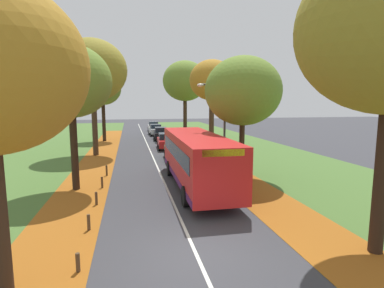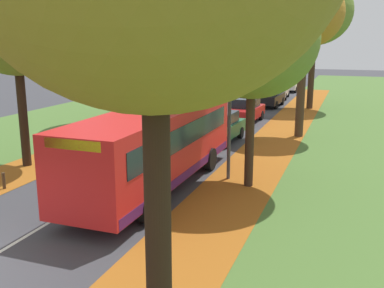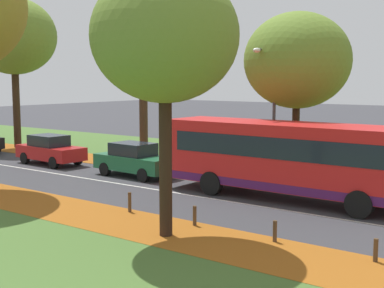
# 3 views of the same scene
# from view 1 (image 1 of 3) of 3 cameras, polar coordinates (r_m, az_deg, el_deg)

# --- Properties ---
(ground_plane) EXTENTS (160.00, 160.00, 0.00)m
(ground_plane) POSITION_cam_1_polar(r_m,az_deg,el_deg) (10.13, 0.80, -20.24)
(ground_plane) COLOR #38383D
(grass_verge_left) EXTENTS (12.00, 90.00, 0.01)m
(grass_verge_left) POSITION_cam_1_polar(r_m,az_deg,el_deg) (30.00, -25.65, -2.06)
(grass_verge_left) COLOR #476B2D
(grass_verge_left) RESTS_ON ground
(leaf_litter_left) EXTENTS (2.80, 60.00, 0.00)m
(leaf_litter_left) POSITION_cam_1_polar(r_m,az_deg,el_deg) (23.36, -18.11, -4.29)
(leaf_litter_left) COLOR #9E5619
(leaf_litter_left) RESTS_ON grass_verge_left
(grass_verge_right) EXTENTS (12.00, 90.00, 0.01)m
(grass_verge_right) POSITION_cam_1_polar(r_m,az_deg,el_deg) (31.18, 9.29, -1.03)
(grass_verge_right) COLOR #476B2D
(grass_verge_right) RESTS_ON ground
(leaf_litter_right) EXTENTS (2.80, 60.00, 0.00)m
(leaf_litter_right) POSITION_cam_1_polar(r_m,az_deg,el_deg) (24.12, 4.20, -3.54)
(leaf_litter_right) COLOR #9E5619
(leaf_litter_right) RESTS_ON grass_verge_right
(road_centre_line) EXTENTS (0.12, 80.00, 0.01)m
(road_centre_line) POSITION_cam_1_polar(r_m,az_deg,el_deg) (29.18, -7.83, -1.62)
(road_centre_line) COLOR silver
(road_centre_line) RESTS_ON ground
(tree_left_near) EXTENTS (4.31, 4.31, 7.85)m
(tree_left_near) POSITION_cam_1_polar(r_m,az_deg,el_deg) (17.41, -22.13, 10.92)
(tree_left_near) COLOR black
(tree_left_near) RESTS_ON ground
(tree_left_mid) EXTENTS (6.09, 6.09, 10.38)m
(tree_left_mid) POSITION_cam_1_polar(r_m,az_deg,el_deg) (28.62, -18.46, 13.15)
(tree_left_mid) COLOR #422D1E
(tree_left_mid) RESTS_ON ground
(tree_left_far) EXTENTS (4.51, 4.51, 8.55)m
(tree_left_far) POSITION_cam_1_polar(r_m,az_deg,el_deg) (38.95, -16.69, 10.04)
(tree_left_far) COLOR black
(tree_left_far) RESTS_ON ground
(tree_right_near) EXTENTS (4.74, 4.74, 7.63)m
(tree_right_near) POSITION_cam_1_polar(r_m,az_deg,el_deg) (19.00, 9.68, 9.89)
(tree_right_near) COLOR #382619
(tree_right_near) RESTS_ON ground
(tree_right_mid) EXTENTS (4.19, 4.19, 8.76)m
(tree_right_mid) POSITION_cam_1_polar(r_m,az_deg,el_deg) (28.57, 3.80, 11.91)
(tree_right_mid) COLOR #422D1E
(tree_right_mid) RESTS_ON ground
(tree_right_far) EXTENTS (5.72, 5.72, 10.13)m
(tree_right_far) POSITION_cam_1_polar(r_m,az_deg,el_deg) (39.39, -1.35, 11.87)
(tree_right_far) COLOR #382619
(tree_right_far) RESTS_ON ground
(bollard_nearest) EXTENTS (0.12, 0.12, 0.56)m
(bollard_nearest) POSITION_cam_1_polar(r_m,az_deg,el_deg) (9.67, -20.91, -20.35)
(bollard_nearest) COLOR #4C3823
(bollard_nearest) RESTS_ON ground
(bollard_second) EXTENTS (0.12, 0.12, 0.62)m
(bollard_second) POSITION_cam_1_polar(r_m,az_deg,el_deg) (12.26, -19.08, -13.94)
(bollard_second) COLOR #4C3823
(bollard_second) RESTS_ON ground
(bollard_third) EXTENTS (0.12, 0.12, 0.63)m
(bollard_third) POSITION_cam_1_polar(r_m,az_deg,el_deg) (14.96, -17.77, -9.86)
(bollard_third) COLOR #4C3823
(bollard_third) RESTS_ON ground
(bollard_fourth) EXTENTS (0.12, 0.12, 0.65)m
(bollard_fourth) POSITION_cam_1_polar(r_m,az_deg,el_deg) (17.71, -16.76, -7.03)
(bollard_fourth) COLOR #4C3823
(bollard_fourth) RESTS_ON ground
(bollard_fifth) EXTENTS (0.12, 0.12, 0.71)m
(bollard_fifth) POSITION_cam_1_polar(r_m,az_deg,el_deg) (20.49, -15.96, -4.89)
(bollard_fifth) COLOR #4C3823
(bollard_fifth) RESTS_ON ground
(streetlamp_right) EXTENTS (1.89, 0.28, 6.00)m
(streetlamp_right) POSITION_cam_1_polar(r_m,az_deg,el_deg) (19.15, 5.30, 4.73)
(streetlamp_right) COLOR #47474C
(streetlamp_right) RESTS_ON ground
(bus) EXTENTS (2.75, 10.42, 2.98)m
(bus) POSITION_cam_1_polar(r_m,az_deg,el_deg) (17.04, 0.83, -2.52)
(bus) COLOR red
(bus) RESTS_ON ground
(car_green_lead) EXTENTS (1.94, 4.28, 1.62)m
(car_green_lead) POSITION_cam_1_polar(r_m,az_deg,el_deg) (25.19, -3.09, -1.19)
(car_green_lead) COLOR #1E6038
(car_green_lead) RESTS_ON ground
(car_red_following) EXTENTS (1.92, 4.27, 1.62)m
(car_red_following) POSITION_cam_1_polar(r_m,az_deg,el_deg) (31.29, -4.94, 0.57)
(car_red_following) COLOR #B21919
(car_red_following) RESTS_ON ground
(car_black_third_in_line) EXTENTS (1.93, 4.27, 1.62)m
(car_black_third_in_line) POSITION_cam_1_polar(r_m,az_deg,el_deg) (39.05, -5.98, 2.00)
(car_black_third_in_line) COLOR black
(car_black_third_in_line) RESTS_ON ground
(car_silver_fourth_in_line) EXTENTS (1.94, 4.28, 1.62)m
(car_silver_fourth_in_line) POSITION_cam_1_polar(r_m,az_deg,el_deg) (44.54, -6.96, 2.71)
(car_silver_fourth_in_line) COLOR #B7BABF
(car_silver_fourth_in_line) RESTS_ON ground
(car_white_trailing) EXTENTS (1.83, 4.22, 1.62)m
(car_white_trailing) POSITION_cam_1_polar(r_m,az_deg,el_deg) (50.84, -7.35, 3.34)
(car_white_trailing) COLOR silver
(car_white_trailing) RESTS_ON ground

